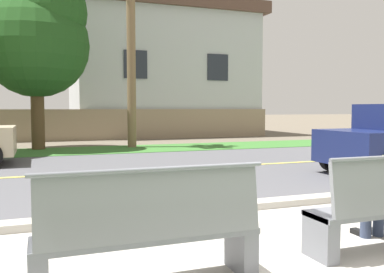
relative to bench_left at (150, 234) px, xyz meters
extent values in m
plane|color=#665B4C|center=(1.26, 7.75, -0.46)|extent=(140.00, 140.00, 0.00)
cube|color=#B7B2A8|center=(1.26, 0.15, -0.45)|extent=(44.00, 3.60, 0.01)
cube|color=#ADA89E|center=(1.26, 2.10, -0.40)|extent=(44.00, 0.30, 0.11)
cube|color=#515156|center=(1.26, 6.25, -0.45)|extent=(52.00, 8.00, 0.01)
cube|color=#E0CC4C|center=(1.26, 6.25, -0.45)|extent=(48.00, 0.14, 0.01)
cube|color=#38702D|center=(1.26, 11.42, -0.45)|extent=(48.00, 2.80, 0.02)
cube|color=slate|center=(-0.84, 0.07, -0.23)|extent=(0.14, 0.40, 0.45)
cube|color=slate|center=(0.84, 0.07, -0.23)|extent=(0.14, 0.40, 0.45)
cube|color=slate|center=(0.00, 0.07, -0.03)|extent=(1.82, 0.44, 0.05)
cube|color=slate|center=(0.00, -0.13, 0.25)|extent=(1.75, 0.12, 0.52)
cylinder|color=slate|center=(0.00, -0.14, 0.53)|extent=(1.82, 0.04, 0.04)
cube|color=slate|center=(1.68, 0.07, -0.23)|extent=(0.14, 0.40, 0.45)
cylinder|color=#333D56|center=(2.58, 0.26, 0.05)|extent=(0.15, 0.42, 0.15)
cylinder|color=#333D56|center=(2.58, 0.45, -0.24)|extent=(0.12, 0.12, 0.43)
cube|color=black|center=(2.58, 0.53, -0.42)|extent=(0.09, 0.24, 0.07)
cylinder|color=#333D56|center=(2.76, 0.45, -0.24)|extent=(0.12, 0.12, 0.43)
cube|color=black|center=(2.76, 0.53, -0.42)|extent=(0.09, 0.24, 0.07)
cylinder|color=#6B7047|center=(2.46, 0.09, 0.27)|extent=(0.09, 0.09, 0.46)
cylinder|color=black|center=(5.54, 4.69, -0.14)|extent=(0.64, 0.18, 0.64)
cylinder|color=brown|center=(-0.79, 12.45, 0.68)|extent=(0.45, 0.45, 2.28)
sphere|color=#1E4719|center=(-0.79, 12.45, 3.19)|extent=(3.65, 3.65, 3.65)
sphere|color=#1E4719|center=(-0.34, 12.17, 4.28)|extent=(2.55, 2.55, 2.55)
cylinder|color=brown|center=(2.46, 12.07, 3.24)|extent=(0.32, 0.32, 7.39)
cube|color=gray|center=(3.79, 16.07, 0.24)|extent=(13.00, 0.36, 1.40)
cube|color=#B7BCC1|center=(5.58, 19.27, 2.70)|extent=(9.22, 6.40, 6.30)
cube|color=brown|center=(5.58, 19.27, 6.15)|extent=(9.95, 6.91, 0.60)
cube|color=#232833|center=(3.51, 16.04, 3.01)|extent=(1.10, 0.06, 1.30)
cube|color=#232833|center=(7.66, 16.04, 3.01)|extent=(1.10, 0.06, 1.30)
camera|label=1|loc=(-0.82, -3.18, 1.00)|focal=39.25mm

